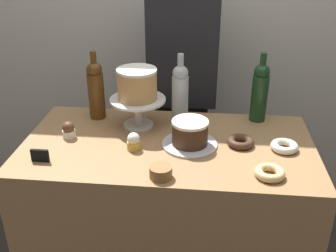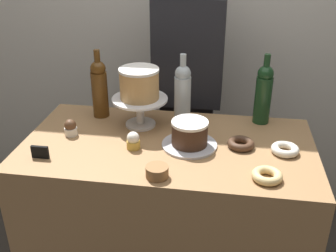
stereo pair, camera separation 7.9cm
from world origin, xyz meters
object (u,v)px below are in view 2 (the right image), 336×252
Objects in this scene: cake_stand_pedestal at (140,107)px; wine_bottle_clear at (183,93)px; chocolate_round_cake at (190,133)px; donut_sugar at (285,149)px; cookie_stack at (156,172)px; wine_bottle_green at (263,93)px; cupcake_vanilla at (133,141)px; cupcake_chocolate at (71,128)px; donut_glazed at (267,176)px; donut_chocolate at (241,144)px; wine_bottle_amber at (99,88)px; barista_figure at (188,102)px; white_layer_cake at (139,83)px; price_sign_chalkboard at (40,152)px.

wine_bottle_clear is (0.18, 0.07, 0.05)m from cake_stand_pedestal.
chocolate_round_cake is 0.39m from donut_sugar.
cake_stand_pedestal is 0.44m from cookie_stack.
cake_stand_pedestal is at bearing -167.30° from wine_bottle_green.
cupcake_vanilla is 0.31m from cupcake_chocolate.
wine_bottle_clear is (-0.06, 0.23, 0.08)m from chocolate_round_cake.
cupcake_vanilla is 0.55m from donut_glazed.
donut_sugar is (0.91, -0.02, -0.02)m from cupcake_chocolate.
cupcake_chocolate is 0.66× the size of donut_chocolate.
wine_bottle_amber is at bearing -176.34° from wine_bottle_green.
donut_sugar is (0.61, 0.06, -0.02)m from cupcake_vanilla.
cupcake_chocolate is at bearing -155.88° from wine_bottle_clear.
barista_figure is (-0.37, 0.27, -0.19)m from wine_bottle_green.
donut_chocolate is at bearing 41.34° from cookie_stack.
wine_bottle_green reaches higher than cupcake_chocolate.
white_layer_cake is 0.54× the size of wine_bottle_green.
barista_figure reaches higher than cupcake_chocolate.
barista_figure is at bearing 66.35° from cake_stand_pedestal.
wine_bottle_green is 1.00m from price_sign_chalkboard.
wine_bottle_green reaches higher than cake_stand_pedestal.
chocolate_round_cake is 2.17× the size of price_sign_chalkboard.
wine_bottle_clear reaches higher than price_sign_chalkboard.
wine_bottle_clear is 0.52m from cupcake_chocolate.
white_layer_cake reaches higher than price_sign_chalkboard.
white_layer_cake is 2.37× the size of cupcake_chocolate.
cake_stand_pedestal is at bearing -19.64° from wine_bottle_amber.
cupcake_chocolate is 0.21m from price_sign_chalkboard.
donut_sugar is 0.07× the size of barista_figure.
donut_chocolate is at bearing 112.09° from donut_glazed.
donut_glazed is at bearing -15.00° from cupcake_chocolate.
donut_chocolate is at bearing 15.00° from price_sign_chalkboard.
cake_stand_pedestal is at bearing 26.56° from cupcake_chocolate.
price_sign_chalkboard is at bearing -133.63° from cake_stand_pedestal.
wine_bottle_clear is 0.58m from donut_glazed.
wine_bottle_clear is 0.36m from donut_chocolate.
chocolate_round_cake is at bearing -27.24° from wine_bottle_amber.
wine_bottle_green is 0.68m from cookie_stack.
wine_bottle_amber is 2.91× the size of donut_chocolate.
cupcake_chocolate reaches higher than donut_sugar.
white_layer_cake is at bearing -19.64° from wine_bottle_amber.
cookie_stack is (-0.31, -0.27, 0.01)m from donut_chocolate.
cupcake_chocolate is at bearing 179.00° from donut_sugar.
wine_bottle_amber is 0.20× the size of barista_figure.
chocolate_round_cake is at bearing 18.13° from price_sign_chalkboard.
chocolate_round_cake is 0.42m from wine_bottle_green.
cupcake_vanilla is at bearing -169.85° from donut_chocolate.
wine_bottle_amber and wine_bottle_green have the same top height.
cookie_stack is at bearing -152.73° from donut_sugar.
wine_bottle_amber is at bearing 178.97° from wine_bottle_clear.
barista_figure is at bearing 88.01° from cookie_stack.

